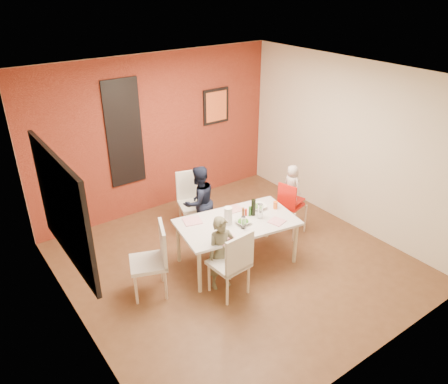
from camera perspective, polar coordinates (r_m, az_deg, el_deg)
ground at (r=6.49m, az=1.57°, el=-9.27°), size 4.50×4.50×0.00m
ceiling at (r=5.36m, az=1.94°, el=14.70°), size 4.50×4.50×0.02m
wall_back at (r=7.57m, az=-8.75°, el=7.46°), size 4.50×0.02×2.70m
wall_front at (r=4.48m, az=19.70°, el=-8.58°), size 4.50×0.02×2.70m
wall_left at (r=4.93m, az=-19.63°, el=-5.11°), size 0.02×4.50×2.70m
wall_right at (r=7.29m, az=16.00°, el=5.93°), size 0.02×4.50×2.70m
brick_accent_wall at (r=7.56m, az=-8.67°, el=7.42°), size 4.50×0.02×2.70m
picture_window_frame at (r=5.01m, az=-20.36°, el=-2.05°), size 0.05×1.70×1.30m
picture_window_pane at (r=5.01m, az=-20.20°, el=-2.01°), size 0.02×1.55×1.15m
glassblock_strip at (r=7.26m, az=-12.91°, el=7.48°), size 0.55×0.03×1.70m
glassblock_surround at (r=7.26m, az=-12.89°, el=7.47°), size 0.60×0.03×1.76m
art_print_frame at (r=8.04m, az=-1.06°, el=11.15°), size 0.54×0.03×0.64m
art_print_canvas at (r=8.03m, az=-1.00°, el=11.12°), size 0.44×0.01×0.54m
dining_table at (r=6.18m, az=1.71°, el=-4.32°), size 1.78×1.18×0.69m
chair_near at (r=5.61m, az=1.21°, el=-9.02°), size 0.48×0.48×0.97m
chair_far at (r=7.08m, az=-4.18°, el=-0.78°), size 0.57×0.57×0.98m
chair_left at (r=5.74m, az=-9.06°, el=-8.33°), size 0.60×0.60×0.99m
high_chair at (r=6.96m, az=8.60°, el=-1.52°), size 0.47×0.47×0.92m
child_near at (r=5.78m, az=-0.33°, el=-7.98°), size 0.43×0.32×1.06m
child_far at (r=6.87m, az=-3.28°, el=-1.28°), size 0.62×0.51×1.19m
toddler at (r=6.84m, az=8.84°, el=0.90°), size 0.22×0.33×0.65m
plate_near_left at (r=5.76m, az=0.36°, el=-6.12°), size 0.26×0.26×0.01m
plate_far_mid at (r=6.45m, az=1.38°, el=-2.20°), size 0.24×0.24×0.01m
plate_near_right at (r=6.18m, az=6.92°, el=-3.82°), size 0.25×0.25×0.01m
plate_far_left at (r=6.16m, az=-4.17°, el=-3.77°), size 0.30×0.30×0.01m
salad_bowl_a at (r=6.09m, az=2.51°, el=-3.90°), size 0.24×0.24×0.05m
salad_bowl_b at (r=6.48m, az=4.53°, el=-1.94°), size 0.24×0.24×0.06m
wine_bottle at (r=6.25m, az=3.85°, el=-2.04°), size 0.07×0.07×0.25m
wine_glass_a at (r=5.95m, az=2.55°, el=-4.00°), size 0.06×0.06×0.18m
wine_glass_b at (r=6.20m, az=4.74°, el=-2.51°), size 0.08×0.08×0.22m
paper_towel_roll at (r=6.03m, az=0.55°, el=-3.13°), size 0.11×0.11×0.26m
condiment_red at (r=6.21m, az=2.87°, el=-2.79°), size 0.04×0.04×0.14m
condiment_green at (r=6.26m, az=3.39°, el=-2.52°), size 0.04×0.04×0.15m
condiment_brown at (r=6.23m, az=2.51°, el=-2.65°), size 0.04×0.04×0.14m
sippy_cup at (r=6.49m, az=6.73°, el=-1.71°), size 0.07×0.07×0.11m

